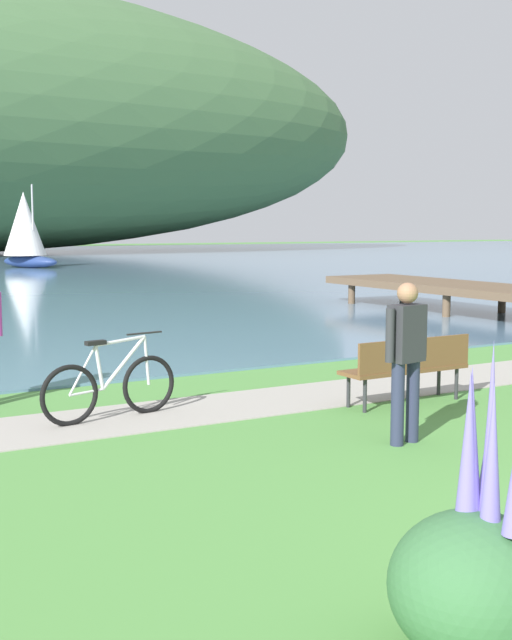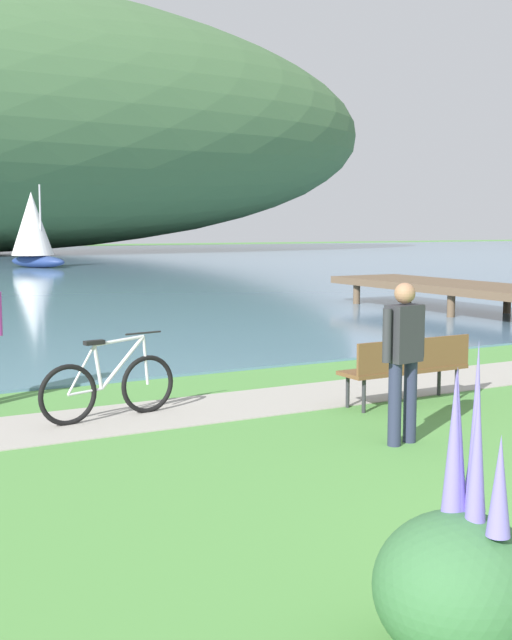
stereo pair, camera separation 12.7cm
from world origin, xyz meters
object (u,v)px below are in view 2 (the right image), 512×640
object	(u,v)px
person_on_the_grass	(404,352)
bicycle_leaning_near_bench	(109,386)
sailboat_nearest_to_shore	(33,229)
park_bench_near_camera	(408,365)

from	to	relation	value
person_on_the_grass	bicycle_leaning_near_bench	bearing A→B (deg)	132.72
bicycle_leaning_near_bench	sailboat_nearest_to_shore	distance (m)	36.68
park_bench_near_camera	person_on_the_grass	distance (m)	1.98
park_bench_near_camera	sailboat_nearest_to_shore	xyz separation A→B (m)	(4.01, 36.93, 1.64)
park_bench_near_camera	person_on_the_grass	bearing A→B (deg)	-130.83
park_bench_near_camera	bicycle_leaning_near_bench	world-z (taller)	bicycle_leaning_near_bench
person_on_the_grass	sailboat_nearest_to_shore	world-z (taller)	sailboat_nearest_to_shore
park_bench_near_camera	bicycle_leaning_near_bench	bearing A→B (deg)	163.25
bicycle_leaning_near_bench	person_on_the_grass	world-z (taller)	person_on_the_grass
bicycle_leaning_near_bench	sailboat_nearest_to_shore	world-z (taller)	sailboat_nearest_to_shore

